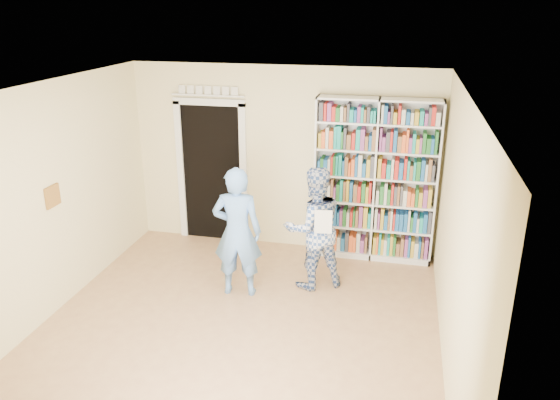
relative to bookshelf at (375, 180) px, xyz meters
name	(u,v)px	position (x,y,z in m)	size (l,w,h in m)	color
floor	(235,333)	(-1.35, -2.34, -1.17)	(5.00, 5.00, 0.00)	#A2714E
ceiling	(227,93)	(-1.35, -2.34, 1.53)	(5.00, 5.00, 0.00)	white
wall_back	(283,159)	(-1.35, 0.16, 0.18)	(4.50, 4.50, 0.00)	beige
wall_left	(41,206)	(-3.60, -2.34, 0.18)	(5.00, 5.00, 0.00)	beige
wall_right	(456,243)	(0.90, -2.34, 0.18)	(5.00, 5.00, 0.00)	beige
bookshelf	(375,180)	(0.00, 0.00, 0.00)	(1.69, 0.32, 2.32)	white
doorway	(212,166)	(-2.45, 0.13, 0.01)	(1.10, 0.08, 2.43)	black
wall_art	(53,196)	(-3.58, -2.14, 0.23)	(0.03, 0.25, 0.25)	brown
man_blue	(237,232)	(-1.58, -1.44, -0.33)	(0.61, 0.40, 1.67)	#6396DD
man_plaid	(314,228)	(-0.69, -1.03, -0.36)	(0.79, 0.61, 1.62)	#2D4A8A
paper_sheet	(323,222)	(-0.53, -1.30, -0.16)	(0.21, 0.01, 0.30)	white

